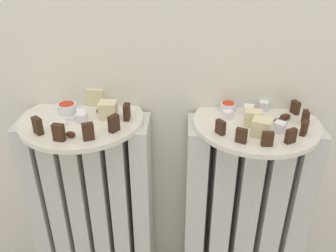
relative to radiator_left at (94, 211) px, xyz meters
name	(u,v)px	position (x,y,z in m)	size (l,w,h in m)	color
radiator_left	(94,211)	(0.00, 0.00, 0.00)	(0.35, 0.12, 0.59)	silver
radiator_right	(243,216)	(0.44, 0.00, 0.00)	(0.35, 0.12, 0.59)	silver
plate_left	(82,119)	(0.00, 0.00, 0.31)	(0.31, 0.31, 0.01)	silver
plate_right	(256,123)	(0.44, 0.00, 0.31)	(0.31, 0.31, 0.01)	silver
dark_cake_slice_left_0	(38,126)	(-0.08, -0.09, 0.33)	(0.03, 0.01, 0.04)	#382114
dark_cake_slice_left_1	(59,132)	(-0.02, -0.11, 0.33)	(0.03, 0.01, 0.04)	#382114
dark_cake_slice_left_2	(88,132)	(0.04, -0.11, 0.33)	(0.03, 0.01, 0.04)	#382114
dark_cake_slice_left_3	(114,123)	(0.10, -0.07, 0.33)	(0.03, 0.01, 0.04)	#382114
dark_cake_slice_left_4	(127,112)	(0.12, -0.01, 0.33)	(0.03, 0.01, 0.04)	#382114
marble_cake_slice_left_0	(97,96)	(0.02, 0.08, 0.34)	(0.05, 0.04, 0.05)	beige
marble_cake_slice_left_1	(108,110)	(0.07, 0.00, 0.33)	(0.04, 0.04, 0.04)	beige
turkish_delight_left_0	(81,114)	(0.00, 0.00, 0.32)	(0.02, 0.02, 0.02)	white
turkish_delight_left_1	(81,118)	(0.01, -0.03, 0.32)	(0.02, 0.02, 0.02)	white
medjool_date_left_0	(100,110)	(0.04, 0.03, 0.32)	(0.02, 0.02, 0.01)	#3D1E0F
medjool_date_left_1	(71,134)	(0.00, -0.10, 0.32)	(0.02, 0.01, 0.01)	#3D1E0F
jam_bowl_left	(67,108)	(-0.04, 0.02, 0.33)	(0.05, 0.05, 0.03)	white
dark_cake_slice_right_0	(221,127)	(0.34, -0.07, 0.33)	(0.02, 0.01, 0.03)	#382114
dark_cake_slice_right_1	(241,136)	(0.38, -0.10, 0.33)	(0.02, 0.01, 0.03)	#382114
dark_cake_slice_right_2	(267,139)	(0.44, -0.12, 0.33)	(0.02, 0.01, 0.03)	#382114
dark_cake_slice_right_3	(291,136)	(0.49, -0.10, 0.33)	(0.02, 0.01, 0.03)	#382114
dark_cake_slice_right_4	(304,128)	(0.53, -0.06, 0.33)	(0.02, 0.01, 0.03)	#382114
dark_cake_slice_right_5	(305,117)	(0.55, -0.01, 0.33)	(0.02, 0.01, 0.03)	#382114
dark_cake_slice_right_6	(295,107)	(0.54, 0.05, 0.33)	(0.02, 0.01, 0.03)	#382114
marble_cake_slice_right_0	(261,127)	(0.43, -0.07, 0.33)	(0.04, 0.04, 0.04)	beige
marble_cake_slice_right_1	(253,118)	(0.42, -0.02, 0.33)	(0.04, 0.03, 0.04)	beige
turkish_delight_right_0	(249,110)	(0.42, 0.04, 0.32)	(0.02, 0.02, 0.02)	white
turkish_delight_right_1	(228,115)	(0.37, 0.01, 0.32)	(0.02, 0.02, 0.02)	white
turkish_delight_right_2	(264,106)	(0.47, 0.06, 0.32)	(0.02, 0.02, 0.02)	white
turkish_delight_right_3	(280,127)	(0.48, -0.05, 0.32)	(0.02, 0.02, 0.02)	white
medjool_date_right_0	(239,102)	(0.41, 0.09, 0.32)	(0.02, 0.02, 0.01)	#3D1E0F
medjool_date_right_1	(280,121)	(0.49, -0.01, 0.32)	(0.03, 0.02, 0.02)	#3D1E0F
medjool_date_right_2	(285,117)	(0.51, 0.01, 0.32)	(0.03, 0.02, 0.02)	#3D1E0F
medjool_date_right_3	(258,111)	(0.45, 0.04, 0.32)	(0.02, 0.02, 0.02)	#3D1E0F
jam_bowl_right	(228,107)	(0.37, 0.05, 0.33)	(0.04, 0.04, 0.02)	white
fork	(66,123)	(-0.03, -0.04, 0.31)	(0.03, 0.10, 0.00)	silver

